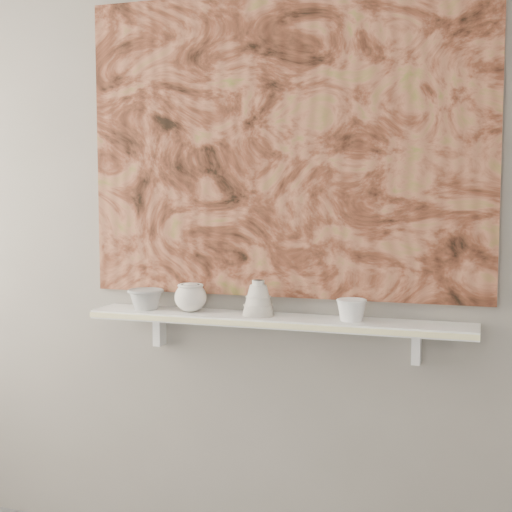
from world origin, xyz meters
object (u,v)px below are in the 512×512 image
at_px(shelf, 276,321).
at_px(bowl_white, 352,310).
at_px(bowl_grey, 146,299).
at_px(bell_vessel, 258,298).
at_px(cup_cream, 191,297).
at_px(painting, 282,146).

xyz_separation_m(shelf, bowl_white, (0.27, 0.00, 0.05)).
distance_m(bowl_grey, bell_vessel, 0.45).
relative_size(bowl_grey, bell_vessel, 1.07).
distance_m(cup_cream, bowl_white, 0.60).
relative_size(shelf, cup_cream, 11.77).
distance_m(shelf, bell_vessel, 0.10).
relative_size(painting, bowl_grey, 10.89).
distance_m(painting, bell_vessel, 0.56).
distance_m(bowl_grey, bowl_white, 0.79).
bearing_deg(bowl_grey, bowl_white, 0.00).
bearing_deg(painting, bowl_grey, -171.11).
bearing_deg(bowl_grey, painting, 8.89).
distance_m(shelf, bowl_grey, 0.52).
relative_size(cup_cream, bell_vessel, 0.92).
bearing_deg(bell_vessel, bowl_white, 0.00).
bearing_deg(painting, bell_vessel, -129.19).
height_order(painting, cup_cream, painting).
bearing_deg(bowl_grey, cup_cream, 0.00).
relative_size(cup_cream, bowl_white, 1.13).
bearing_deg(bowl_white, shelf, 180.00).
distance_m(cup_cream, bell_vessel, 0.26).
xyz_separation_m(cup_cream, bell_vessel, (0.26, 0.00, 0.01)).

